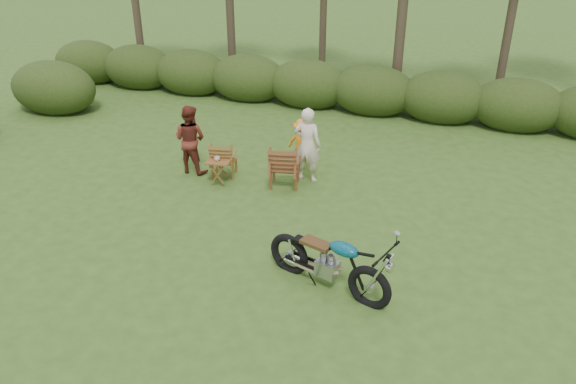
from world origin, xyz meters
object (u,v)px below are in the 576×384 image
(lawn_chair_right, at_px, (285,185))
(side_table, at_px, (219,172))
(adult_b, at_px, (193,171))
(cup, at_px, (217,159))
(child, at_px, (302,165))
(adult_a, at_px, (307,180))
(motorcycle, at_px, (327,286))
(lawn_chair_left, at_px, (225,175))

(lawn_chair_right, height_order, side_table, side_table)
(adult_b, bearing_deg, cup, 161.38)
(lawn_chair_right, relative_size, child, 0.88)
(child, bearing_deg, adult_a, 127.71)
(cup, xyz_separation_m, adult_a, (1.82, 0.80, -0.60))
(motorcycle, distance_m, adult_b, 5.26)
(child, bearing_deg, lawn_chair_right, 100.95)
(side_table, distance_m, child, 2.11)
(motorcycle, distance_m, cup, 4.42)
(lawn_chair_right, xyz_separation_m, lawn_chair_left, (-1.48, 0.05, 0.00))
(lawn_chair_right, bearing_deg, cup, 1.76)
(lawn_chair_right, distance_m, adult_b, 2.28)
(lawn_chair_right, xyz_separation_m, adult_a, (0.38, 0.43, 0.00))
(cup, bearing_deg, side_table, 25.81)
(child, bearing_deg, motorcycle, 124.59)
(motorcycle, height_order, adult_b, adult_b)
(lawn_chair_right, height_order, lawn_chair_left, lawn_chair_right)
(cup, height_order, adult_b, adult_b)
(lawn_chair_left, distance_m, cup, 0.73)
(adult_b, bearing_deg, child, -148.02)
(motorcycle, bearing_deg, adult_a, 129.95)
(adult_a, bearing_deg, child, -60.18)
(lawn_chair_left, xyz_separation_m, child, (1.49, 1.13, 0.00))
(lawn_chair_right, height_order, child, child)
(lawn_chair_right, distance_m, cup, 1.60)
(lawn_chair_right, bearing_deg, adult_b, -12.46)
(adult_b, relative_size, child, 1.39)
(motorcycle, bearing_deg, lawn_chair_right, 137.87)
(motorcycle, relative_size, child, 1.89)
(cup, relative_size, child, 0.11)
(adult_b, bearing_deg, motorcycle, 147.09)
(motorcycle, relative_size, lawn_chair_right, 2.15)
(side_table, bearing_deg, cup, -154.19)
(cup, bearing_deg, motorcycle, -40.62)
(motorcycle, bearing_deg, side_table, 156.57)
(side_table, bearing_deg, adult_b, 157.97)
(motorcycle, bearing_deg, lawn_chair_left, 153.39)
(child, bearing_deg, cup, 58.28)
(cup, distance_m, adult_b, 1.09)
(lawn_chair_right, height_order, adult_b, adult_b)
(lawn_chair_left, bearing_deg, side_table, 86.22)
(cup, bearing_deg, adult_a, 23.79)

